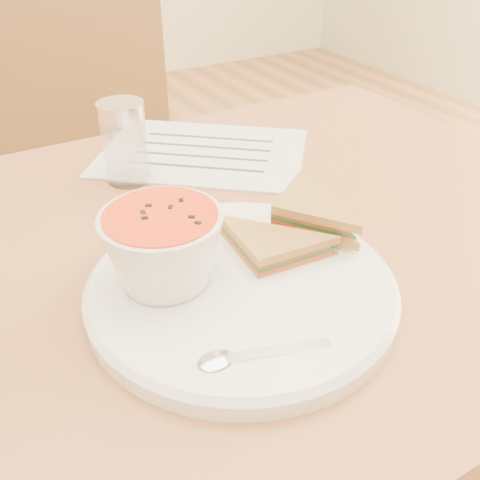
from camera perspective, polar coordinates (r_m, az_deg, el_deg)
dining_table at (r=0.88m, az=-2.07°, el=-20.40°), size 1.00×0.70×0.75m
chair_far at (r=1.18m, az=-13.69°, el=2.35°), size 0.45×0.45×0.98m
plate at (r=0.52m, az=0.15°, el=-5.18°), size 0.33×0.33×0.02m
soup_bowl at (r=0.50m, az=-8.14°, el=-1.25°), size 0.13×0.13×0.08m
sandwich_half_a at (r=0.51m, az=1.99°, el=-3.47°), size 0.10×0.10×0.03m
sandwich_half_b at (r=0.57m, az=3.29°, el=2.33°), size 0.14×0.14×0.03m
spoon at (r=0.44m, az=3.63°, el=-11.88°), size 0.17×0.08×0.01m
paper_menu at (r=0.81m, az=-4.00°, el=9.31°), size 0.37×0.36×0.00m
condiment_shaker at (r=0.73m, az=-12.20°, el=10.10°), size 0.07×0.07×0.11m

